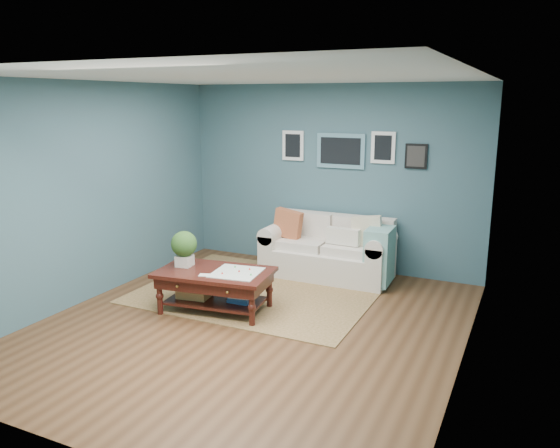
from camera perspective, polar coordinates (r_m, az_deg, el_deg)
The scene contains 4 objects.
room_shell at distance 5.87m, azimuth -2.89°, elevation 1.94°, with size 5.00×5.02×2.70m.
area_rug at distance 7.27m, azimuth -2.18°, elevation -6.96°, with size 2.98×2.38×0.01m, color brown.
loveseat at distance 7.76m, azimuth 5.59°, elevation -2.76°, with size 1.85×0.84×0.95m.
coffee_table at distance 6.57m, azimuth -7.35°, elevation -5.48°, with size 1.42×0.95×0.93m.
Camera 1 is at (2.74, -5.02, 2.48)m, focal length 35.00 mm.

